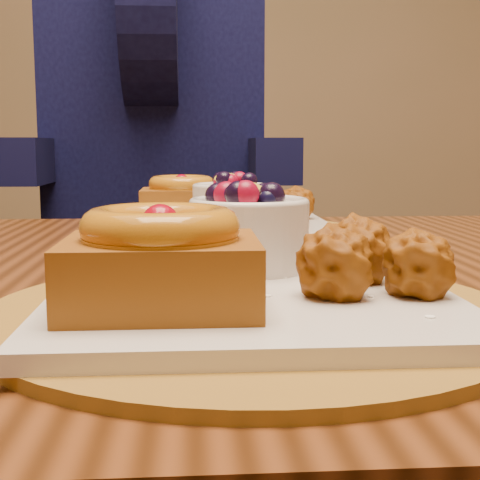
# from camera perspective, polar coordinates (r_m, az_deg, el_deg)

# --- Properties ---
(dining_table) EXTENTS (1.60, 0.90, 0.76)m
(dining_table) POSITION_cam_1_polar(r_m,az_deg,el_deg) (0.71, -0.62, -8.14)
(dining_table) COLOR #321909
(dining_table) RESTS_ON ground
(place_setting_near) EXTENTS (0.38, 0.38, 0.09)m
(place_setting_near) POSITION_cam_1_polar(r_m,az_deg,el_deg) (0.48, 0.42, -3.02)
(place_setting_near) COLOR brown
(place_setting_near) RESTS_ON dining_table
(place_setting_far) EXTENTS (0.38, 0.38, 0.09)m
(place_setting_far) POSITION_cam_1_polar(r_m,az_deg,el_deg) (0.91, -1.63, 2.00)
(place_setting_far) COLOR brown
(place_setting_far) RESTS_ON dining_table
(chair_far) EXTENTS (0.62, 0.62, 1.00)m
(chair_far) POSITION_cam_1_polar(r_m,az_deg,el_deg) (1.68, -5.66, -3.10)
(chair_far) COLOR black
(chair_far) RESTS_ON ground
(diner) EXTENTS (0.57, 0.53, 0.92)m
(diner) POSITION_cam_1_polar(r_m,az_deg,el_deg) (1.50, -7.30, 12.16)
(diner) COLOR black
(diner) RESTS_ON ground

